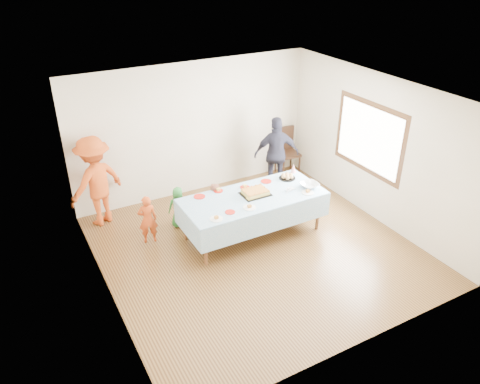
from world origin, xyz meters
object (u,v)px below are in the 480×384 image
object	(u,v)px
party_table	(253,199)
birthday_cake	(255,192)
dining_chair	(286,148)
adult_left	(96,181)

from	to	relation	value
party_table	birthday_cake	size ratio (longest dim) A/B	5.13
birthday_cake	dining_chair	world-z (taller)	dining_chair
dining_chair	birthday_cake	bearing A→B (deg)	-129.84
birthday_cake	dining_chair	xyz separation A→B (m)	(1.87, 1.82, -0.23)
party_table	adult_left	xyz separation A→B (m)	(-2.28, 1.72, 0.13)
birthday_cake	adult_left	distance (m)	2.89
party_table	adult_left	world-z (taller)	adult_left
party_table	dining_chair	distance (m)	2.68
dining_chair	adult_left	xyz separation A→B (m)	(-4.21, -0.13, 0.26)
birthday_cake	party_table	bearing A→B (deg)	-152.82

